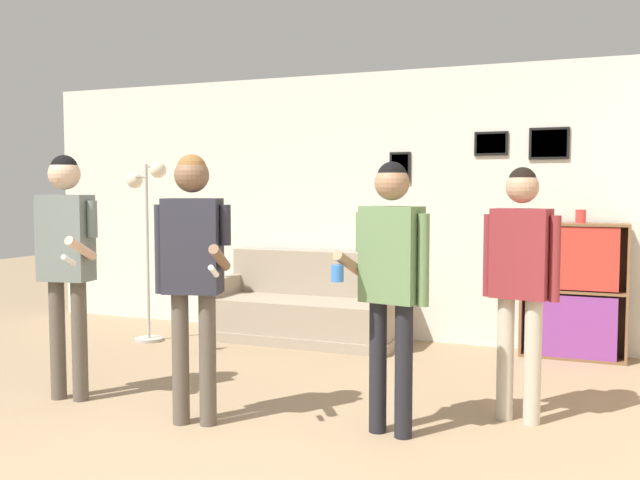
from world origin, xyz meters
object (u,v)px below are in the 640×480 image
object	(u,v)px
bottle_on_floor	(207,340)
person_watcher_holding_cup	(391,268)
person_spectator_near_bookshelf	(521,267)
drinking_cup	(581,216)
person_player_foreground_center	(193,259)
person_player_foreground_left	(66,249)
couch	(306,311)
bookshelf	(574,291)
floor_lamp	(147,217)

from	to	relation	value
bottle_on_floor	person_watcher_holding_cup	bearing A→B (deg)	-34.94
person_spectator_near_bookshelf	bottle_on_floor	bearing A→B (deg)	161.05
bottle_on_floor	drinking_cup	distance (m)	3.60
person_player_foreground_center	person_player_foreground_left	bearing A→B (deg)	173.62
drinking_cup	couch	bearing A→B (deg)	-175.62
bookshelf	person_spectator_near_bookshelf	world-z (taller)	person_spectator_near_bookshelf
bottle_on_floor	person_player_foreground_center	bearing A→B (deg)	-61.04
bookshelf	drinking_cup	size ratio (longest dim) A/B	10.18
person_player_foreground_center	person_spectator_near_bookshelf	xyz separation A→B (m)	(1.93, 0.85, -0.06)
bottle_on_floor	floor_lamp	bearing A→B (deg)	168.83
person_watcher_holding_cup	bookshelf	bearing A→B (deg)	69.74
floor_lamp	person_player_foreground_center	size ratio (longest dim) A/B	1.03
person_watcher_holding_cup	person_player_foreground_left	bearing A→B (deg)	-176.11
person_player_foreground_center	bottle_on_floor	size ratio (longest dim) A/B	6.68
floor_lamp	person_spectator_near_bookshelf	size ratio (longest dim) A/B	1.08
bottle_on_floor	couch	bearing A→B (deg)	49.36
drinking_cup	person_player_foreground_center	bearing A→B (deg)	-127.85
person_spectator_near_bookshelf	bottle_on_floor	xyz separation A→B (m)	(-2.97, 1.02, -0.92)
couch	bookshelf	distance (m)	2.56
person_player_foreground_center	bottle_on_floor	bearing A→B (deg)	118.96
couch	floor_lamp	distance (m)	1.85
bookshelf	bottle_on_floor	xyz separation A→B (m)	(-3.21, -0.99, -0.51)
drinking_cup	bookshelf	bearing A→B (deg)	-178.86
floor_lamp	person_player_foreground_left	bearing A→B (deg)	-70.54
person_watcher_holding_cup	person_player_foreground_center	bearing A→B (deg)	-166.83
person_player_foreground_center	drinking_cup	xyz separation A→B (m)	(2.22, 2.86, 0.20)
person_player_foreground_left	bottle_on_floor	size ratio (longest dim) A/B	6.77
person_player_foreground_left	person_player_foreground_center	xyz separation A→B (m)	(1.13, -0.13, -0.02)
person_player_foreground_left	person_watcher_holding_cup	world-z (taller)	person_player_foreground_left
person_player_foreground_center	person_spectator_near_bookshelf	world-z (taller)	person_player_foreground_center
person_player_foreground_left	bottle_on_floor	distance (m)	2.01
person_spectator_near_bookshelf	couch	bearing A→B (deg)	141.69
bookshelf	person_player_foreground_left	xyz separation A→B (m)	(-3.31, -2.73, 0.49)
couch	bottle_on_floor	world-z (taller)	couch
floor_lamp	drinking_cup	world-z (taller)	floor_lamp
floor_lamp	person_watcher_holding_cup	size ratio (longest dim) A/B	1.06
person_watcher_holding_cup	couch	bearing A→B (deg)	123.76
bookshelf	person_player_foreground_center	size ratio (longest dim) A/B	0.70
bookshelf	person_spectator_near_bookshelf	distance (m)	2.06
couch	bottle_on_floor	distance (m)	1.06
bookshelf	person_player_foreground_center	distance (m)	3.62
person_spectator_near_bookshelf	bottle_on_floor	size ratio (longest dim) A/B	6.38
couch	person_watcher_holding_cup	bearing A→B (deg)	-56.24
bookshelf	person_player_foreground_left	size ratio (longest dim) A/B	0.69
person_player_foreground_center	bookshelf	bearing A→B (deg)	52.68
floor_lamp	drinking_cup	size ratio (longest dim) A/B	14.93
bookshelf	floor_lamp	bearing A→B (deg)	-168.16
couch	person_spectator_near_bookshelf	size ratio (longest dim) A/B	1.17
bottle_on_floor	person_player_foreground_left	bearing A→B (deg)	-93.26
person_player_foreground_left	person_player_foreground_center	world-z (taller)	person_player_foreground_left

